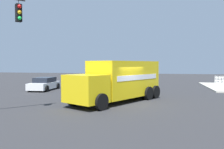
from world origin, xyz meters
The scene contains 3 objects.
ground_plane centered at (0.00, 0.00, 0.00)m, with size 100.00×100.00×0.00m, color #2B2B2D.
delivery_truck centered at (0.53, -0.64, 1.52)m, with size 5.94×8.13×2.92m.
sedan_white centered at (9.42, -6.34, 0.63)m, with size 2.22×4.39×1.31m.
Camera 1 is at (-2.44, 16.01, 2.71)m, focal length 37.76 mm.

